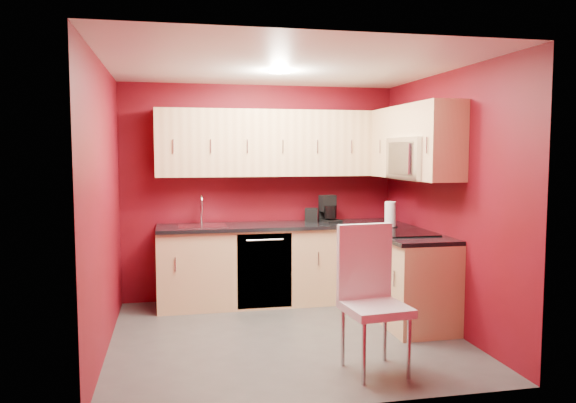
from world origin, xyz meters
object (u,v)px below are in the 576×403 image
object	(u,v)px
microwave	(419,159)
dining_chair	(376,300)
napkin_holder	(311,215)
sink	(202,223)
paper_towel	(390,214)
coffee_maker	(330,209)

from	to	relation	value
microwave	dining_chair	bearing A→B (deg)	-126.86
microwave	napkin_holder	xyz separation A→B (m)	(-0.82, 1.11, -0.67)
microwave	sink	world-z (taller)	microwave
paper_towel	dining_chair	size ratio (longest dim) A/B	0.24
napkin_holder	paper_towel	size ratio (longest dim) A/B	0.57
sink	coffee_maker	distance (m)	1.48
sink	napkin_holder	distance (m)	1.28
microwave	dining_chair	world-z (taller)	microwave
dining_chair	coffee_maker	bearing A→B (deg)	77.65
paper_towel	dining_chair	xyz separation A→B (m)	(-0.78, -1.64, -0.47)
microwave	paper_towel	size ratio (longest dim) A/B	2.73
coffee_maker	sink	bearing A→B (deg)	162.25
napkin_holder	dining_chair	world-z (taller)	dining_chair
napkin_holder	paper_towel	xyz separation A→B (m)	(0.72, -0.64, 0.06)
paper_towel	dining_chair	distance (m)	1.88
napkin_holder	dining_chair	size ratio (longest dim) A/B	0.14
sink	dining_chair	world-z (taller)	sink
napkin_holder	dining_chair	distance (m)	2.32
napkin_holder	microwave	bearing A→B (deg)	-53.33
sink	napkin_holder	world-z (taller)	sink
sink	coffee_maker	bearing A→B (deg)	-0.19
paper_towel	dining_chair	world-z (taller)	paper_towel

